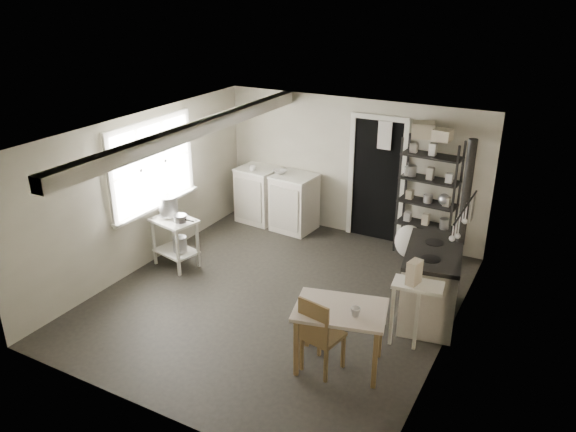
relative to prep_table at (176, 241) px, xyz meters
The scene contains 31 objects.
floor 1.86m from the prep_table, ahead, with size 5.00×5.00×0.00m, color black.
ceiling 2.63m from the prep_table, ahead, with size 5.00×5.00×0.00m, color beige.
wall_back 3.09m from the prep_table, 52.85° to the left, with size 4.50×0.02×2.30m, color #BAB49E.
wall_front 3.26m from the prep_table, 55.24° to the right, with size 4.50×0.02×2.30m, color #BAB49E.
wall_left 0.88m from the prep_table, 165.93° to the right, with size 0.02×5.00×2.30m, color #BAB49E.
wall_right 4.13m from the prep_table, ahead, with size 0.02×5.00×2.30m, color #BAB49E.
window 1.18m from the prep_table, 167.59° to the left, with size 0.12×1.76×1.28m, color white, non-canonical shape.
doorway 3.32m from the prep_table, 46.23° to the left, with size 0.96×0.10×2.08m, color white, non-canonical shape.
ceiling_beam 1.90m from the prep_table, 10.21° to the right, with size 0.18×5.00×0.18m, color white, non-canonical shape.
wallpaper_panel 4.12m from the prep_table, ahead, with size 0.01×5.00×2.30m, color beige, non-canonical shape.
utensil_rail 4.19m from the prep_table, ahead, with size 0.06×1.20×0.44m, color silver, non-canonical shape.
prep_table is the anchor object (origin of this frame).
stockpot 0.55m from the prep_table, 165.28° to the left, with size 0.27×0.27×0.30m, color silver.
saucepan 0.51m from the prep_table, 25.28° to the right, with size 0.19×0.19×0.10m, color silver.
bucket 0.10m from the prep_table, 12.43° to the right, with size 0.21×0.21×0.23m, color silver.
base_cabinets 2.15m from the prep_table, 74.80° to the left, with size 1.49×0.64×0.98m, color beige, non-canonical shape.
mixing_bowl 2.20m from the prep_table, 71.87° to the left, with size 0.29×0.29×0.07m, color silver.
counter_cup 2.00m from the prep_table, 84.31° to the left, with size 0.11×0.11×0.09m, color silver.
shelf_rack 3.87m from the prep_table, 34.26° to the left, with size 0.88×0.34×1.86m, color black, non-canonical shape.
shelf_jar 3.69m from the prep_table, 37.46° to the left, with size 0.09×0.10×0.21m, color silver.
storage_box_a 4.04m from the prep_table, 36.30° to the left, with size 0.32×0.28×0.22m, color beige.
storage_box_b 4.23m from the prep_table, 32.94° to the left, with size 0.26×0.24×0.16m, color beige.
stove 3.76m from the prep_table, ahead, with size 0.66×1.20×0.94m, color beige, non-canonical shape.
stovepipe 4.21m from the prep_table, 11.87° to the left, with size 0.11×0.11×1.43m, color black, non-canonical shape.
side_ledge 3.78m from the prep_table, ahead, with size 0.57×0.30×0.87m, color white, non-canonical shape.
oats_box 3.78m from the prep_table, ahead, with size 0.11×0.19×0.28m, color beige.
work_table 3.30m from the prep_table, 18.58° to the right, with size 0.98×0.69×0.75m, color beige, non-canonical shape.
table_cup 3.53m from the prep_table, 18.58° to the right, with size 0.11×0.11×0.10m, color silver.
chair 3.22m from the prep_table, 21.64° to the right, with size 0.39×0.40×0.93m, color brown, non-canonical shape.
flour_sack 3.57m from the prep_table, 32.78° to the left, with size 0.44×0.38×0.53m, color silver.
floor_crock 3.29m from the prep_table, ahead, with size 0.11×0.11×0.13m, color silver.
Camera 1 is at (3.28, -5.76, 4.00)m, focal length 35.00 mm.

